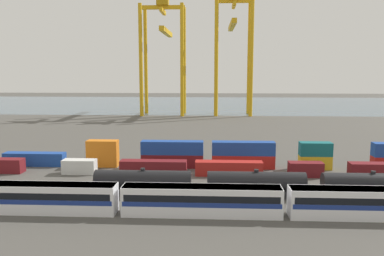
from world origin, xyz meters
name	(u,v)px	position (x,y,z in m)	size (l,w,h in m)	color
ground_plane	(201,138)	(0.00, 40.00, 0.00)	(420.00, 420.00, 0.00)	#4C4944
harbour_water	(206,104)	(0.00, 148.85, 0.00)	(400.00, 110.00, 0.01)	#475B6B
passenger_train	(202,199)	(1.82, -20.13, 2.14)	(64.46, 3.14, 3.90)	silver
freight_tank_row	(256,184)	(9.80, -12.03, 1.95)	(48.94, 2.73, 4.19)	#232326
shipping_container_0	(7,166)	(-34.92, -0.04, 1.30)	(6.04, 2.44, 2.60)	maroon
shipping_container_1	(80,167)	(-21.21, -0.04, 1.30)	(6.04, 2.44, 2.60)	silver
shipping_container_2	(153,167)	(-7.50, -0.04, 1.30)	(12.10, 2.44, 2.60)	maroon
shipping_container_3	(229,168)	(6.21, -0.04, 1.30)	(12.10, 2.44, 2.60)	#AD211C
shipping_container_4	(306,169)	(19.92, -0.04, 1.30)	(6.04, 2.44, 2.60)	maroon
shipping_container_5	(384,170)	(33.63, -0.04, 1.30)	(12.10, 2.44, 2.60)	maroon
shipping_container_6	(35,159)	(-32.18, 5.61, 1.30)	(12.10, 2.44, 2.60)	#1C4299
shipping_container_7	(103,160)	(-18.39, 5.61, 1.30)	(6.04, 2.44, 2.60)	orange
shipping_container_8	(103,147)	(-18.39, 5.61, 3.90)	(6.04, 2.44, 2.60)	orange
shipping_container_9	(172,161)	(-4.59, 5.61, 1.30)	(12.10, 2.44, 2.60)	maroon
shipping_container_10	(172,148)	(-4.59, 5.61, 3.90)	(12.10, 2.44, 2.60)	#1C4299
shipping_container_11	(243,161)	(9.20, 5.61, 1.30)	(12.10, 2.44, 2.60)	#AD211C
shipping_container_12	(243,148)	(9.20, 5.61, 3.90)	(12.10, 2.44, 2.60)	#1C4299
shipping_container_13	(315,162)	(22.99, 5.61, 1.30)	(6.04, 2.44, 2.60)	gold
shipping_container_14	(316,149)	(22.99, 5.61, 3.90)	(6.04, 2.44, 2.60)	#146066
gantry_crane_west	(164,45)	(-17.37, 99.75, 29.29)	(18.26, 36.42, 48.10)	gold
gantry_crane_central	(233,41)	(11.69, 99.90, 30.64)	(15.61, 36.67, 50.39)	gold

